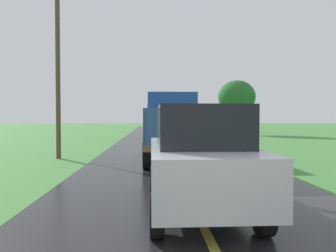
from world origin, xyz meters
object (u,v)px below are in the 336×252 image
object	(u,v)px
following_car	(198,157)
banana_truck_near	(173,126)
utility_pole_roadside	(58,64)
roadside_tree_near_left	(237,97)
banana_truck_far	(160,122)

from	to	relation	value
following_car	banana_truck_near	bearing A→B (deg)	89.56
utility_pole_roadside	roadside_tree_near_left	distance (m)	23.24
utility_pole_roadside	roadside_tree_near_left	xyz separation A→B (m)	(13.22, 19.11, -0.13)
utility_pole_roadside	roadside_tree_near_left	world-z (taller)	utility_pole_roadside
utility_pole_roadside	following_car	world-z (taller)	utility_pole_roadside
banana_truck_near	roadside_tree_near_left	size ratio (longest dim) A/B	1.00
roadside_tree_near_left	banana_truck_far	bearing A→B (deg)	-138.38
banana_truck_near	following_car	bearing A→B (deg)	-90.44
banana_truck_far	following_car	world-z (taller)	banana_truck_far
banana_truck_near	utility_pole_roadside	distance (m)	5.77
roadside_tree_near_left	banana_truck_near	bearing A→B (deg)	-112.16
following_car	banana_truck_far	bearing A→B (deg)	90.31
banana_truck_near	following_car	size ratio (longest dim) A/B	1.42
banana_truck_near	utility_pole_roadside	world-z (taller)	utility_pole_roadside
banana_truck_far	roadside_tree_near_left	distance (m)	11.55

